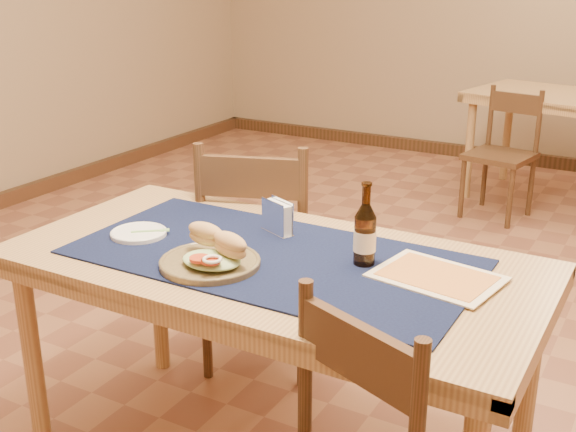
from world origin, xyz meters
The scene contains 12 objects.
room centered at (0.00, 0.00, 1.40)m, with size 6.04×7.04×2.84m.
main_table centered at (0.00, -0.80, 0.67)m, with size 1.60×0.80×0.75m.
placemat centered at (0.00, -0.80, 0.75)m, with size 1.20×0.60×0.01m, color #0F1939.
baseboard centered at (0.00, 0.00, 0.05)m, with size 6.00×7.00×0.10m.
chair_main_far centered at (-0.38, -0.25, 0.50)m, with size 0.57×0.57×0.97m.
chair_back_near centered at (0.01, 2.10, 0.43)m, with size 0.44×0.44×0.82m.
sandwich_plate centered at (-0.11, -0.95, 0.79)m, with size 0.29×0.29×0.11m.
side_plate centered at (-0.46, -0.86, 0.76)m, with size 0.18×0.18×0.01m.
fork centered at (-0.42, -0.84, 0.77)m, with size 0.10×0.09×0.00m.
beer_bottle centered at (0.26, -0.72, 0.85)m, with size 0.07×0.07×0.24m.
napkin_holder centered at (-0.08, -0.63, 0.81)m, with size 0.13×0.09×0.11m.
menu_card centered at (0.48, -0.71, 0.76)m, with size 0.37×0.30×0.01m.
Camera 1 is at (1.02, -2.50, 1.58)m, focal length 45.00 mm.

